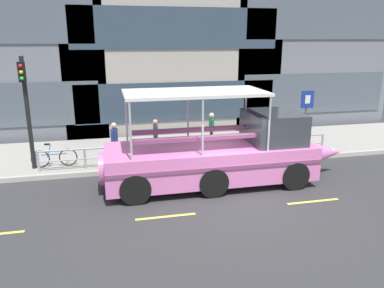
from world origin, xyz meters
name	(u,v)px	position (x,y,z in m)	size (l,w,h in m)	color
ground_plane	(233,197)	(0.00, 0.00, 0.00)	(120.00, 120.00, 0.00)	#333335
sidewalk	(195,148)	(0.00, 5.60, 0.09)	(32.00, 4.80, 0.18)	#99968E
curb_edge	(208,165)	(0.00, 3.11, 0.09)	(32.00, 0.18, 0.18)	#B2ADA3
lane_centreline	(243,209)	(0.00, -0.92, 0.00)	(25.80, 0.12, 0.01)	#DBD64C
curb_guardrail	(192,148)	(-0.61, 3.45, 0.74)	(11.98, 0.09, 0.83)	#9EA0A8
traffic_light_pole	(26,103)	(-6.82, 3.90, 2.76)	(0.24, 0.46, 4.28)	black
parking_sign	(306,110)	(4.64, 3.84, 2.02)	(0.60, 0.12, 2.70)	#4C4F54
leaned_bicycle	(54,158)	(-6.05, 3.97, 0.56)	(1.74, 0.46, 0.96)	black
duck_tour_boat	(224,154)	(0.07, 1.32, 1.09)	(9.12, 2.58, 3.37)	pink
pedestrian_near_bow	(273,124)	(3.60, 4.90, 1.23)	(0.49, 0.26, 1.75)	#1E2338
pedestrian_mid_left	(211,127)	(0.64, 5.01, 1.19)	(0.23, 0.48, 1.67)	#1E2338
pedestrian_mid_right	(156,134)	(-1.96, 4.52, 1.14)	(0.22, 0.46, 1.60)	black
pedestrian_near_stern	(114,138)	(-3.69, 4.07, 1.17)	(0.28, 0.44, 1.64)	black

